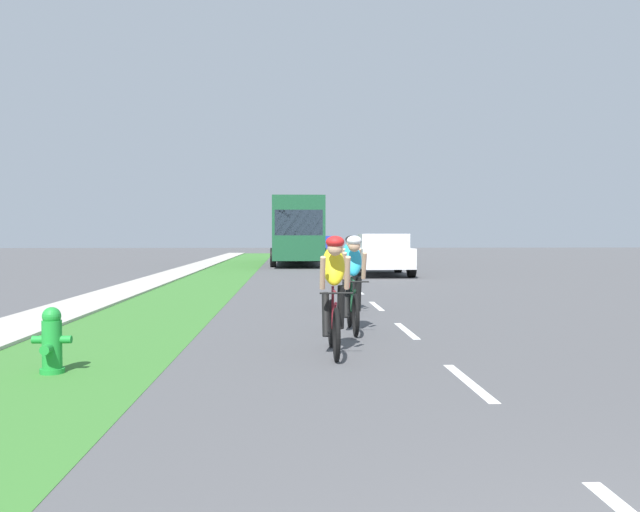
% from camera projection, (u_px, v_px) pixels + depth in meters
% --- Properties ---
extents(ground_plane, '(120.00, 120.00, 0.00)m').
position_uv_depth(ground_plane, '(348.00, 283.00, 21.59)').
color(ground_plane, '#4C4C4F').
extents(grass_verge, '(2.50, 70.00, 0.01)m').
position_uv_depth(grass_verge, '(208.00, 283.00, 21.38)').
color(grass_verge, '#38722D').
rests_on(grass_verge, ground_plane).
extents(sidewalk_concrete, '(1.39, 70.00, 0.10)m').
position_uv_depth(sidewalk_concrete, '(149.00, 283.00, 21.29)').
color(sidewalk_concrete, '#B2ADA3').
rests_on(sidewalk_concrete, ground_plane).
extents(lane_markings_center, '(0.12, 54.07, 0.01)m').
position_uv_depth(lane_markings_center, '(339.00, 275.00, 25.59)').
color(lane_markings_center, white).
rests_on(lane_markings_center, ground_plane).
extents(fire_hydrant_green, '(0.44, 0.38, 0.76)m').
position_uv_depth(fire_hydrant_green, '(52.00, 341.00, 7.37)').
color(fire_hydrant_green, '#1E8C33').
rests_on(fire_hydrant_green, ground_plane).
extents(cyclist_lead, '(0.42, 1.72, 1.58)m').
position_uv_depth(cyclist_lead, '(334.00, 294.00, 8.54)').
color(cyclist_lead, black).
rests_on(cyclist_lead, ground_plane).
extents(cyclist_trailing, '(0.42, 1.72, 1.58)m').
position_uv_depth(cyclist_trailing, '(353.00, 283.00, 10.52)').
color(cyclist_trailing, black).
rests_on(cyclist_trailing, ground_plane).
extents(cyclist_distant, '(0.42, 1.72, 1.58)m').
position_uv_depth(cyclist_distant, '(350.00, 273.00, 13.30)').
color(cyclist_distant, black).
rests_on(cyclist_distant, ground_plane).
extents(pickup_white, '(2.22, 5.10, 1.64)m').
position_uv_depth(pickup_white, '(381.00, 254.00, 25.65)').
color(pickup_white, silver).
rests_on(pickup_white, ground_plane).
extents(bus_dark_green, '(2.78, 11.60, 3.48)m').
position_uv_depth(bus_dark_green, '(297.00, 228.00, 35.78)').
color(bus_dark_green, '#194C2D').
rests_on(bus_dark_green, ground_plane).
extents(suv_silver, '(2.15, 4.70, 1.79)m').
position_uv_depth(suv_silver, '(299.00, 243.00, 55.32)').
color(suv_silver, '#A5A8AD').
rests_on(suv_silver, ground_plane).
extents(sedan_blue, '(1.98, 4.30, 1.52)m').
position_uv_depth(sedan_blue, '(326.00, 243.00, 65.08)').
color(sedan_blue, '#23389E').
rests_on(sedan_blue, ground_plane).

